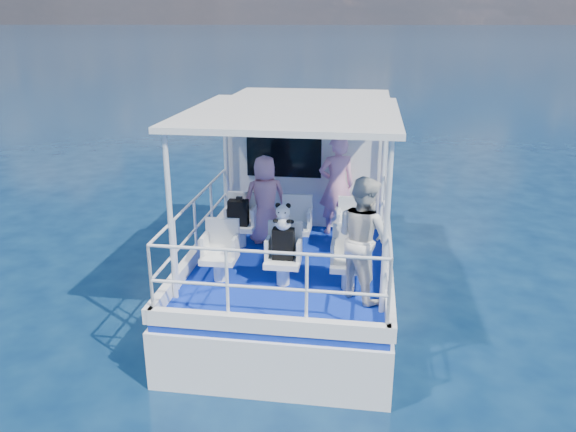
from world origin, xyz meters
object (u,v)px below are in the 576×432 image
object	(u,v)px
passenger_port_fwd	(265,200)
backpack_center	(283,244)
passenger_stbd_aft	(363,238)
panda	(283,217)

from	to	relation	value
passenger_port_fwd	backpack_center	xyz separation A→B (m)	(0.54, -1.55, -0.13)
passenger_stbd_aft	backpack_center	world-z (taller)	passenger_stbd_aft
backpack_center	panda	xyz separation A→B (m)	(0.00, -0.02, 0.40)
backpack_center	panda	distance (m)	0.40
panda	backpack_center	bearing A→B (deg)	93.30
passenger_port_fwd	panda	xyz separation A→B (m)	(0.54, -1.58, 0.28)
passenger_port_fwd	panda	distance (m)	1.69
passenger_port_fwd	backpack_center	world-z (taller)	passenger_port_fwd
passenger_stbd_aft	backpack_center	size ratio (longest dim) A/B	3.76
passenger_stbd_aft	backpack_center	xyz separation A→B (m)	(-1.08, 0.20, -0.22)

